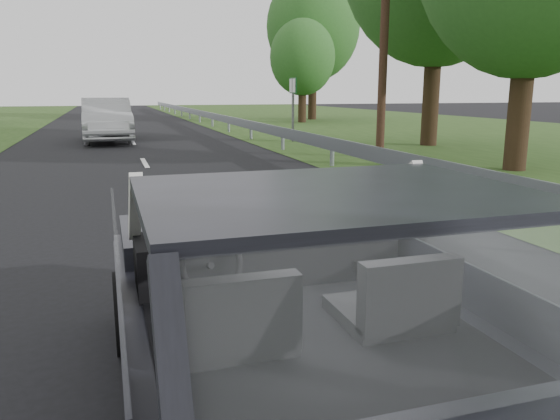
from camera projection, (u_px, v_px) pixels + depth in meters
subject_car at (300, 312)px, 2.84m from camera, size 1.80×4.00×1.45m
dashboard at (266, 255)px, 3.40m from camera, size 1.58×0.45×0.30m
driver_seat at (237, 314)px, 2.42m from camera, size 0.50×0.72×0.42m
passenger_seat at (398, 294)px, 2.66m from camera, size 0.50×0.72×0.42m
steering_wheel at (211, 264)px, 2.99m from camera, size 0.36×0.36×0.04m
cat at (285, 217)px, 3.36m from camera, size 0.63×0.28×0.27m
guardrail at (328, 143)px, 13.45m from camera, size 0.05×90.00×0.32m
other_car at (107, 120)px, 20.08m from camera, size 2.01×4.87×1.59m
highway_sign at (293, 110)px, 19.88m from camera, size 0.17×0.93×2.30m
utility_pole at (385, 24)px, 14.70m from camera, size 0.26×0.26×7.19m
tree_2 at (302, 73)px, 31.68m from camera, size 4.76×4.76×5.73m
tree_3 at (313, 49)px, 34.63m from camera, size 7.61×7.61×8.91m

